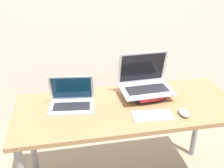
% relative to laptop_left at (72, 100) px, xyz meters
% --- Properties ---
extents(desk, '(1.56, 0.64, 0.78)m').
position_rel_laptop_left_xyz_m(desk, '(0.38, -0.07, -0.14)').
color(desk, '#9E754C').
rests_on(desk, ground_plane).
extents(laptop_left, '(0.33, 0.25, 0.22)m').
position_rel_laptop_left_xyz_m(laptop_left, '(0.00, 0.00, 0.00)').
color(laptop_left, silver).
rests_on(laptop_left, desk).
extents(book_stack, '(0.23, 0.25, 0.06)m').
position_rel_laptop_left_xyz_m(book_stack, '(0.55, 0.02, -0.02)').
color(book_stack, black).
rests_on(book_stack, desk).
extents(laptop_on_books, '(0.38, 0.28, 0.27)m').
position_rel_laptop_left_xyz_m(laptop_on_books, '(0.54, 0.06, 0.06)').
color(laptop_on_books, silver).
rests_on(laptop_on_books, book_stack).
extents(wireless_keyboard, '(0.27, 0.14, 0.01)m').
position_rel_laptop_left_xyz_m(wireless_keyboard, '(0.51, -0.24, -0.04)').
color(wireless_keyboard, white).
rests_on(wireless_keyboard, desk).
extents(mouse, '(0.06, 0.11, 0.03)m').
position_rel_laptop_left_xyz_m(mouse, '(0.72, -0.26, -0.03)').
color(mouse, '#B2B2B7').
rests_on(mouse, desk).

